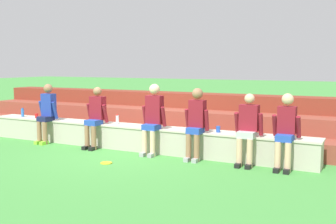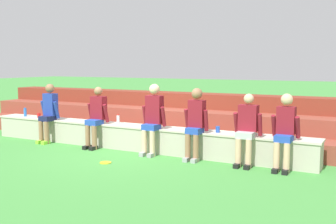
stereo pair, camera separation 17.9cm
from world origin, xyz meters
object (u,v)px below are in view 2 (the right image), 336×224
Objects in this scene: person_rightmost_edge at (285,130)px; water_bottle_mid_right at (118,119)px; person_far_left at (48,111)px; frisbee at (106,163)px; person_far_right at (247,127)px; person_right_of_center at (195,122)px; water_bottle_mid_left at (188,125)px; plastic_cup_middle at (218,129)px; plastic_cup_right_end at (39,115)px; person_center at (153,117)px; water_bottle_center_gap at (25,112)px; person_left_of_center at (96,115)px.

person_rightmost_edge is 6.59× the size of water_bottle_mid_right.
person_far_left reaches higher than frisbee.
person_far_right is (4.95, 0.02, -0.04)m from person_far_left.
person_far_right is at bearing 0.23° from person_far_left.
person_right_of_center is 6.50× the size of water_bottle_mid_left.
plastic_cup_middle is 0.56× the size of frisbee.
person_rightmost_edge is 12.17× the size of plastic_cup_right_end.
water_bottle_mid_right is at bearing 174.18° from person_far_right.
person_right_of_center is 1.06× the size of person_far_right.
water_bottle_mid_right is at bearing 115.65° from frisbee.
water_bottle_mid_left reaches higher than plastic_cup_middle.
person_center is 11.91× the size of plastic_cup_middle.
person_center is at bearing 179.45° from person_rightmost_edge.
water_bottle_center_gap is at bearing 177.97° from person_rightmost_edge.
water_bottle_mid_right is 2.48m from plastic_cup_middle.
person_far_right reaches higher than water_bottle_mid_right.
water_bottle_mid_left is at bearing 50.38° from frisbee.
person_left_of_center is (1.42, 0.04, -0.03)m from person_far_left.
person_far_right is (3.53, -0.02, -0.01)m from person_left_of_center.
water_bottle_mid_right reaches higher than frisbee.
water_bottle_mid_right is (-1.80, 0.05, -0.01)m from water_bottle_mid_left.
person_left_of_center reaches higher than water_bottle_mid_left.
person_left_of_center is 0.93× the size of person_center.
person_center is 1.00m from person_right_of_center.
person_far_right is 5.53m from plastic_cup_right_end.
person_left_of_center is at bearing 179.63° from person_rightmost_edge.
person_left_of_center is 0.50m from water_bottle_mid_right.
person_rightmost_edge is (2.74, -0.03, -0.06)m from person_center.
plastic_cup_middle is at bearing 8.70° from person_center.
person_rightmost_edge reaches higher than plastic_cup_middle.
person_center reaches higher than person_far_left.
person_center reaches higher than person_right_of_center.
water_bottle_mid_right is (1.81, 0.34, -0.12)m from person_far_left.
person_center reaches higher than person_rightmost_edge.
person_center is 6.76× the size of water_bottle_mid_left.
person_far_right is 5.94× the size of water_bottle_center_gap.
person_rightmost_edge is 6.05× the size of water_bottle_center_gap.
person_left_of_center is 2.49m from person_right_of_center.
plastic_cup_right_end is (-5.53, 0.23, -0.13)m from person_far_right.
person_far_left is 2.91m from person_center.
water_bottle_mid_left is (-0.30, 0.29, -0.12)m from person_right_of_center.
water_bottle_mid_right is 1.68× the size of plastic_cup_middle.
water_bottle_mid_right is (-2.10, 0.34, -0.13)m from person_right_of_center.
person_rightmost_edge is 6.16× the size of frisbee.
person_rightmost_edge is 6.23m from plastic_cup_right_end.
person_left_of_center is 4.23m from person_rightmost_edge.
plastic_cup_middle is at bearing 161.15° from person_far_right.
person_left_of_center is at bearing 179.22° from person_right_of_center.
frisbee is (0.68, -1.41, -0.64)m from water_bottle_mid_right.
person_rightmost_edge is 6.27× the size of water_bottle_mid_left.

